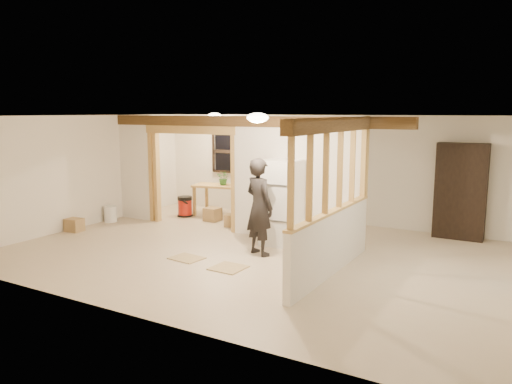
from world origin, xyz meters
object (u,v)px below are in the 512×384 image
Objects in this scene: woman at (259,207)px; work_table at (219,200)px; shop_vac at (185,206)px; bookshelf at (461,191)px; refrigerator at (282,203)px.

woman is 1.41× the size of work_table.
woman is 3.53m from work_table.
work_table reaches higher than shop_vac.
work_table is 0.64× the size of bookshelf.
refrigerator is at bearing -70.31° from woman.
refrigerator reaches higher than shop_vac.
shop_vac is 0.26× the size of bookshelf.
work_table is (-2.55, 1.60, -0.44)m from refrigerator.
refrigerator is at bearing -19.22° from shop_vac.
refrigerator is 1.32× the size of work_table.
shop_vac is at bearing -9.55° from woman.
refrigerator is 3.04m from work_table.
woman is 4.25m from bookshelf.
work_table is 5.55m from bookshelf.
work_table is at bearing -173.64° from bookshelf.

